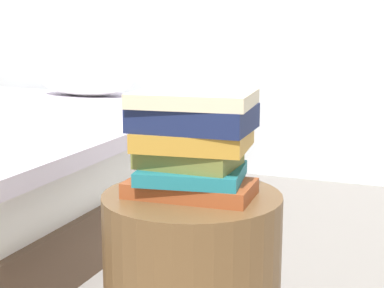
{
  "coord_description": "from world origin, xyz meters",
  "views": [
    {
      "loc": [
        0.51,
        -1.29,
        0.86
      ],
      "look_at": [
        0.0,
        0.0,
        0.58
      ],
      "focal_mm": 56.06,
      "sensor_mm": 36.0,
      "label": 1
    }
  ],
  "objects_px": {
    "book_cream": "(193,98)",
    "book_rust": "(191,188)",
    "side_table": "(192,283)",
    "book_ochre": "(194,139)",
    "book_teal": "(192,173)",
    "book_navy": "(194,118)",
    "book_olive": "(189,157)"
  },
  "relations": [
    {
      "from": "book_cream",
      "to": "side_table",
      "type": "bearing_deg",
      "value": -81.8
    },
    {
      "from": "book_ochre",
      "to": "book_cream",
      "type": "distance_m",
      "value": 0.1
    },
    {
      "from": "side_table",
      "to": "book_ochre",
      "type": "relative_size",
      "value": 1.76
    },
    {
      "from": "book_cream",
      "to": "book_olive",
      "type": "bearing_deg",
      "value": -165.24
    },
    {
      "from": "side_table",
      "to": "book_ochre",
      "type": "height_order",
      "value": "book_ochre"
    },
    {
      "from": "book_teal",
      "to": "book_cream",
      "type": "relative_size",
      "value": 0.87
    },
    {
      "from": "book_teal",
      "to": "book_olive",
      "type": "distance_m",
      "value": 0.04
    },
    {
      "from": "book_rust",
      "to": "book_cream",
      "type": "relative_size",
      "value": 1.08
    },
    {
      "from": "book_ochre",
      "to": "book_navy",
      "type": "height_order",
      "value": "book_navy"
    },
    {
      "from": "book_navy",
      "to": "book_cream",
      "type": "xyz_separation_m",
      "value": [
        -0.0,
        -0.0,
        0.05
      ]
    },
    {
      "from": "book_navy",
      "to": "book_olive",
      "type": "bearing_deg",
      "value": -166.89
    },
    {
      "from": "book_olive",
      "to": "book_ochre",
      "type": "bearing_deg",
      "value": 13.34
    },
    {
      "from": "book_rust",
      "to": "book_cream",
      "type": "xyz_separation_m",
      "value": [
        -0.0,
        0.02,
        0.21
      ]
    },
    {
      "from": "side_table",
      "to": "book_rust",
      "type": "relative_size",
      "value": 1.53
    },
    {
      "from": "book_rust",
      "to": "book_teal",
      "type": "distance_m",
      "value": 0.04
    },
    {
      "from": "side_table",
      "to": "book_ochre",
      "type": "distance_m",
      "value": 0.36
    },
    {
      "from": "book_olive",
      "to": "book_navy",
      "type": "distance_m",
      "value": 0.1
    },
    {
      "from": "book_olive",
      "to": "side_table",
      "type": "bearing_deg",
      "value": -33.32
    },
    {
      "from": "book_teal",
      "to": "book_ochre",
      "type": "relative_size",
      "value": 0.93
    },
    {
      "from": "side_table",
      "to": "book_navy",
      "type": "height_order",
      "value": "book_navy"
    },
    {
      "from": "book_rust",
      "to": "side_table",
      "type": "bearing_deg",
      "value": 95.84
    },
    {
      "from": "book_olive",
      "to": "book_cream",
      "type": "xyz_separation_m",
      "value": [
        0.01,
        0.0,
        0.14
      ]
    },
    {
      "from": "book_rust",
      "to": "book_teal",
      "type": "bearing_deg",
      "value": 89.29
    },
    {
      "from": "book_ochre",
      "to": "book_cream",
      "type": "bearing_deg",
      "value": 169.57
    },
    {
      "from": "book_olive",
      "to": "book_cream",
      "type": "bearing_deg",
      "value": 20.81
    },
    {
      "from": "book_rust",
      "to": "book_ochre",
      "type": "bearing_deg",
      "value": 87.97
    },
    {
      "from": "book_olive",
      "to": "book_ochre",
      "type": "distance_m",
      "value": 0.05
    },
    {
      "from": "book_rust",
      "to": "book_olive",
      "type": "height_order",
      "value": "book_olive"
    },
    {
      "from": "book_navy",
      "to": "side_table",
      "type": "bearing_deg",
      "value": -95.09
    },
    {
      "from": "book_rust",
      "to": "book_teal",
      "type": "height_order",
      "value": "book_teal"
    },
    {
      "from": "book_cream",
      "to": "book_teal",
      "type": "bearing_deg",
      "value": -75.92
    },
    {
      "from": "book_cream",
      "to": "book_rust",
      "type": "bearing_deg",
      "value": -84.47
    }
  ]
}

